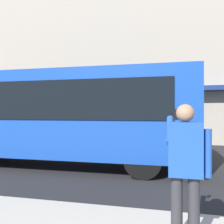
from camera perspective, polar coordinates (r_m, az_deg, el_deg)
name	(u,v)px	position (r m, az deg, el deg)	size (l,w,h in m)	color
ground_plane	(160,170)	(7.81, 10.95, -13.02)	(60.00, 60.00, 0.00)	#232326
building_facade_far	(165,38)	(15.02, 12.15, 16.32)	(28.00, 1.55, 12.00)	#A89E8E
red_bus	(56,114)	(8.45, -12.86, -0.52)	(9.05, 2.54, 3.08)	#1947AD
pedestrian_photographer	(186,162)	(3.21, 16.59, -11.01)	(0.53, 0.52, 1.70)	#2D2D33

